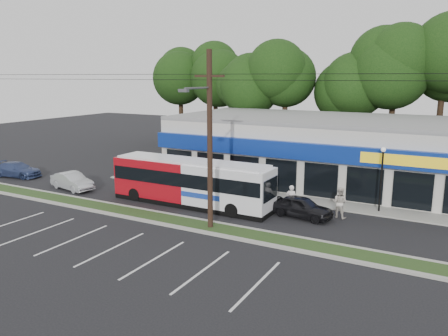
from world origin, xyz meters
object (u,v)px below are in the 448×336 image
lamp_post (382,172)px  car_silver (72,181)px  utility_pole (206,135)px  metrobus (191,181)px  car_blue (17,170)px  pedestrian_a (291,199)px  car_dark (301,207)px  pedestrian_b (340,202)px

lamp_post → car_silver: size_ratio=1.05×
utility_pole → metrobus: size_ratio=4.32×
car_silver → car_blue: size_ratio=0.92×
metrobus → pedestrian_a: size_ratio=6.29×
utility_pole → lamp_post: bearing=43.9°
car_dark → lamp_post: bearing=-43.1°
metrobus → pedestrian_a: metrobus is taller
pedestrian_a → pedestrian_b: bearing=176.2°
car_blue → pedestrian_b: bearing=-93.5°
car_blue → pedestrian_b: 27.53m
metrobus → car_blue: bearing=-179.6°
utility_pole → car_silver: (-13.68, 2.64, -4.75)m
lamp_post → pedestrian_b: size_ratio=2.20×
car_dark → pedestrian_b: bearing=-55.2°
metrobus → car_blue: size_ratio=2.63×
car_dark → pedestrian_a: (-0.86, 0.50, 0.25)m
metrobus → utility_pole: bearing=-46.6°
car_silver → metrobus: bearing=-74.3°
lamp_post → pedestrian_a: 5.95m
car_blue → pedestrian_a: size_ratio=2.39×
car_dark → car_silver: car_dark is taller
lamp_post → utility_pole: bearing=-136.1°
car_blue → pedestrian_b: size_ratio=2.28×
utility_pole → lamp_post: (8.17, 7.87, -2.74)m
pedestrian_a → car_dark: bearing=135.4°
utility_pole → lamp_post: utility_pole is taller
car_blue → car_dark: bearing=-95.5°
utility_pole → pedestrian_a: (3.22, 5.07, -4.49)m
lamp_post → pedestrian_b: bearing=-131.7°
utility_pole → metrobus: utility_pole is taller
car_silver → utility_pole: bearing=-90.4°
lamp_post → car_blue: size_ratio=0.97×
metrobus → car_silver: 10.41m
pedestrian_b → pedestrian_a: bearing=19.9°
lamp_post → car_dark: (-4.09, -3.30, -2.00)m
metrobus → car_silver: size_ratio=2.87×
lamp_post → car_silver: 22.55m
car_silver → car_blue: car_silver is taller
car_dark → pedestrian_a: 1.02m
utility_pole → pedestrian_b: 9.46m
lamp_post → car_blue: 29.84m
lamp_post → metrobus: size_ratio=0.37×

